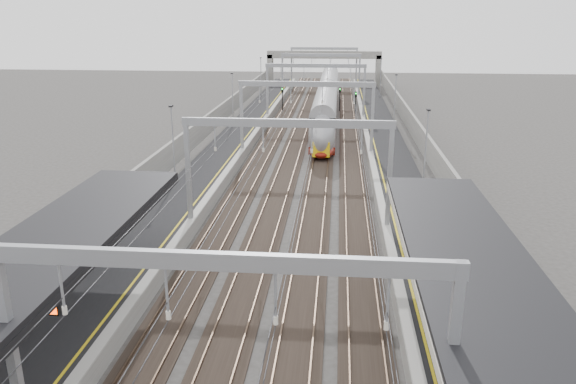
% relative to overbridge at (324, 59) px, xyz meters
% --- Properties ---
extents(platform_left, '(4.00, 120.00, 1.00)m').
position_rel_overbridge_xyz_m(platform_left, '(-8.00, -55.00, -4.81)').
color(platform_left, black).
rests_on(platform_left, ground).
extents(platform_right, '(4.00, 120.00, 1.00)m').
position_rel_overbridge_xyz_m(platform_right, '(8.00, -55.00, -4.81)').
color(platform_right, black).
rests_on(platform_right, ground).
extents(tracks, '(11.40, 140.00, 0.20)m').
position_rel_overbridge_xyz_m(tracks, '(0.00, -55.00, -5.26)').
color(tracks, black).
rests_on(tracks, ground).
extents(overhead_line, '(13.00, 140.00, 6.60)m').
position_rel_overbridge_xyz_m(overhead_line, '(0.00, -48.38, 0.83)').
color(overhead_line, '#919399').
rests_on(overhead_line, platform_left).
extents(canopy_right, '(4.40, 30.00, 4.24)m').
position_rel_overbridge_xyz_m(canopy_right, '(8.03, -97.01, -0.22)').
color(canopy_right, black).
rests_on(canopy_right, platform_right).
extents(overbridge, '(22.00, 2.20, 6.90)m').
position_rel_overbridge_xyz_m(overbridge, '(0.00, 0.00, 0.00)').
color(overbridge, slate).
rests_on(overbridge, ground).
extents(wall_left, '(0.30, 120.00, 3.20)m').
position_rel_overbridge_xyz_m(wall_left, '(-11.20, -55.00, -3.71)').
color(wall_left, slate).
rests_on(wall_left, ground).
extents(wall_right, '(0.30, 120.00, 3.20)m').
position_rel_overbridge_xyz_m(wall_right, '(11.20, -55.00, -3.71)').
color(wall_right, slate).
rests_on(wall_right, ground).
extents(train, '(2.65, 48.20, 4.19)m').
position_rel_overbridge_xyz_m(train, '(1.50, -36.66, -3.25)').
color(train, maroon).
rests_on(train, ground).
extents(bench, '(0.98, 1.68, 0.84)m').
position_rel_overbridge_xyz_m(bench, '(8.58, -91.86, -3.80)').
color(bench, black).
rests_on(bench, platform_right).
extents(signal_green, '(0.32, 0.32, 3.48)m').
position_rel_overbridge_xyz_m(signal_green, '(-5.20, -29.22, -2.89)').
color(signal_green, black).
rests_on(signal_green, ground).
extents(signal_red_near, '(0.32, 0.32, 3.48)m').
position_rel_overbridge_xyz_m(signal_red_near, '(3.20, -28.59, -2.89)').
color(signal_red_near, black).
rests_on(signal_red_near, ground).
extents(signal_red_far, '(0.32, 0.32, 3.48)m').
position_rel_overbridge_xyz_m(signal_red_far, '(5.40, -33.23, -2.89)').
color(signal_red_far, black).
rests_on(signal_red_far, ground).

